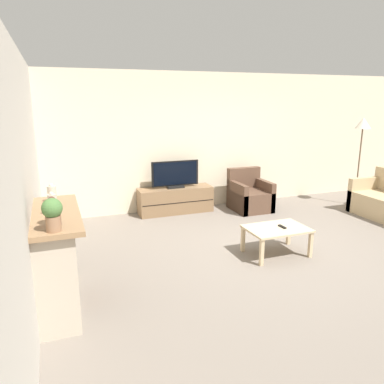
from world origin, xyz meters
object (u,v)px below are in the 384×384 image
at_px(mantel_vase_right, 52,193).
at_px(potted_plant, 52,213).
at_px(tv_stand, 175,200).
at_px(coffee_table, 277,231).
at_px(mantel_vase_left, 53,212).
at_px(tv, 175,175).
at_px(armchair, 249,196).
at_px(fireplace, 56,259).
at_px(mantel_vase_centre_left, 52,204).
at_px(mantel_clock, 52,202).
at_px(floor_lamp, 363,130).
at_px(remote, 282,227).

xyz_separation_m(mantel_vase_right, potted_plant, (-0.00, -1.03, 0.07)).
distance_m(tv_stand, coffee_table, 2.57).
height_order(mantel_vase_left, mantel_vase_right, mantel_vase_left).
height_order(tv, armchair, tv).
bearing_deg(fireplace, tv_stand, 51.41).
bearing_deg(tv, armchair, -12.81).
bearing_deg(mantel_vase_left, coffee_table, 14.77).
height_order(mantel_vase_left, tv, mantel_vase_left).
xyz_separation_m(mantel_vase_centre_left, mantel_vase_right, (0.00, 0.53, -0.02)).
bearing_deg(tv, mantel_vase_centre_left, -127.37).
bearing_deg(armchair, mantel_clock, -147.62).
bearing_deg(mantel_clock, mantel_vase_centre_left, -90.18).
bearing_deg(tv, potted_plant, -123.14).
bearing_deg(coffee_table, tv, 106.07).
bearing_deg(coffee_table, mantel_vase_centre_left, -171.18).
bearing_deg(fireplace, mantel_vase_right, 87.75).
relative_size(mantel_vase_centre_left, potted_plant, 0.81).
height_order(mantel_clock, coffee_table, mantel_clock).
bearing_deg(mantel_clock, armchair, 32.38).
xyz_separation_m(tv, floor_lamp, (3.73, -0.81, 0.82)).
height_order(tv, coffee_table, tv).
bearing_deg(mantel_clock, mantel_vase_right, 90.15).
bearing_deg(remote, mantel_vase_right, 176.04).
bearing_deg(mantel_clock, remote, 3.69).
xyz_separation_m(potted_plant, tv_stand, (2.23, 3.42, -0.97)).
xyz_separation_m(armchair, coffee_table, (-0.75, -2.13, 0.08)).
distance_m(fireplace, mantel_clock, 0.61).
bearing_deg(tv_stand, floor_lamp, -12.33).
xyz_separation_m(coffee_table, remote, (0.08, -0.01, 0.06)).
distance_m(mantel_vase_right, armchair, 4.32).
relative_size(coffee_table, floor_lamp, 0.48).
relative_size(tv_stand, tv, 1.55).
bearing_deg(mantel_vase_right, mantel_vase_left, -90.00).
bearing_deg(mantel_vase_right, potted_plant, -90.00).
xyz_separation_m(mantel_vase_centre_left, tv_stand, (2.23, 2.92, -0.91)).
bearing_deg(fireplace, mantel_clock, 82.97).
bearing_deg(remote, fireplace, -175.95).
xyz_separation_m(fireplace, potted_plant, (0.02, -0.60, 0.68)).
height_order(mantel_clock, armchair, mantel_clock).
relative_size(fireplace, armchair, 1.73).
bearing_deg(armchair, floor_lamp, -11.96).
bearing_deg(mantel_vase_right, mantel_clock, -89.85).
height_order(mantel_vase_centre_left, armchair, mantel_vase_centre_left).
distance_m(mantel_vase_centre_left, floor_lamp, 6.34).
xyz_separation_m(potted_plant, remote, (3.02, 0.94, -0.81)).
distance_m(mantel_clock, floor_lamp, 6.26).
bearing_deg(armchair, tv_stand, 167.11).
height_order(mantel_clock, remote, mantel_clock).
relative_size(remote, floor_lamp, 0.08).
bearing_deg(mantel_vase_right, remote, -1.69).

